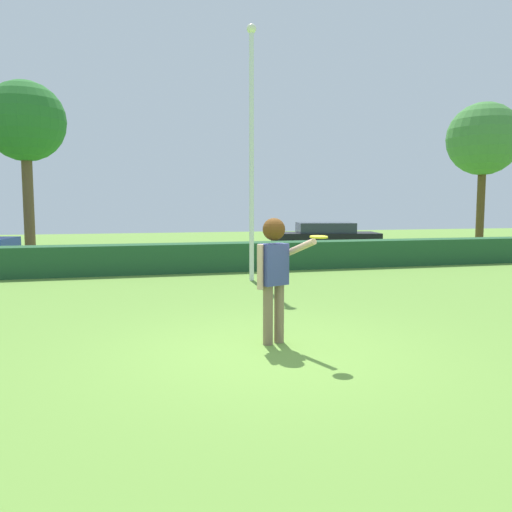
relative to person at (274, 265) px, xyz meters
The scene contains 8 objects.
ground_plane 1.18m from the person, 111.88° to the right, with size 60.00×60.00×0.00m, color olive.
person is the anchor object (origin of this frame).
frisbee 0.87m from the person, 57.22° to the right, with size 0.23×0.23×0.03m.
lamppost 6.58m from the person, 79.06° to the left, with size 0.24×0.24×6.43m.
hedge_row 8.15m from the person, 91.01° to the left, with size 23.71×0.90×0.83m, color #22502C.
parked_car_black 13.66m from the person, 64.99° to the left, with size 4.45×2.48×1.25m.
birch_tree 20.34m from the person, 44.51° to the left, with size 3.34×3.34×6.68m.
oak_tree 17.11m from the person, 110.24° to the left, with size 3.17×3.17×6.86m.
Camera 1 is at (-1.87, -6.46, 1.96)m, focal length 35.98 mm.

